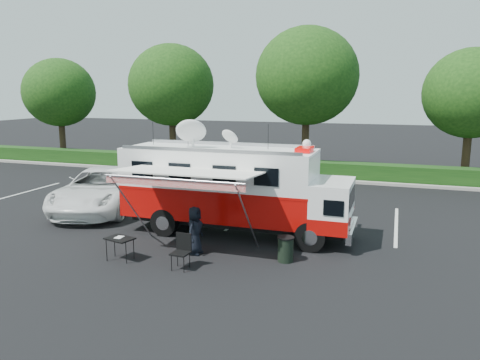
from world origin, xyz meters
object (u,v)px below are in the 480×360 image
(white_suv, at_px, (103,209))
(folding_table, at_px, (120,239))
(command_truck, at_px, (234,188))
(trash_bin, at_px, (286,249))

(white_suv, distance_m, folding_table, 6.66)
(command_truck, bearing_deg, white_suv, 166.88)
(white_suv, height_order, folding_table, white_suv)
(command_truck, xyz_separation_m, trash_bin, (2.41, -2.11, -1.31))
(folding_table, distance_m, trash_bin, 5.05)
(trash_bin, bearing_deg, command_truck, 138.83)
(trash_bin, bearing_deg, folding_table, -162.76)
(folding_table, height_order, trash_bin, trash_bin)
(command_truck, bearing_deg, trash_bin, -41.17)
(white_suv, bearing_deg, folding_table, -65.31)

